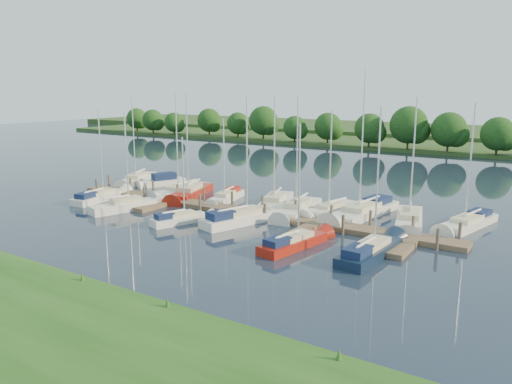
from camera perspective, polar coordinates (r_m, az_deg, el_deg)
The scene contains 23 objects.
ground at distance 40.12m, azimuth -8.44°, elevation -4.76°, with size 260.00×260.00×0.00m, color #1A2235.
dock at distance 45.61m, azimuth -2.42°, elevation -2.35°, with size 40.00×6.00×0.40m.
mooring_pilings at distance 46.41m, azimuth -1.63°, elevation -1.59°, with size 38.24×2.84×2.00m.
far_shore at distance 107.51m, azimuth 18.84°, elevation 5.27°, with size 180.00×30.00×0.60m, color #27471B.
distant_hill at distance 131.79m, azimuth 21.52°, elevation 6.34°, with size 220.00×40.00×1.40m, color #375023.
treeline at distance 94.64m, azimuth 16.31°, elevation 6.92°, with size 146.28×9.42×8.23m.
sailboat_n_0 at distance 62.66m, azimuth -13.48°, elevation 1.29°, with size 4.74×8.46×10.94m.
motorboat at distance 60.35m, azimuth -10.62°, elevation 1.12°, with size 3.56×5.74×1.84m.
sailboat_n_2 at distance 55.02m, azimuth -8.72°, elevation 0.04°, with size 2.30×8.96×11.27m.
sailboat_n_3 at distance 53.38m, azimuth -7.57°, elevation -0.26°, with size 4.27×9.01×11.53m.
sailboat_n_4 at distance 51.12m, azimuth -3.46°, elevation -0.68°, with size 2.81×6.89×8.80m.
sailboat_n_5 at distance 48.54m, azimuth 2.15°, elevation -1.38°, with size 4.17×8.77×11.22m.
sailboat_n_6 at distance 45.98m, azimuth 4.74°, elevation -2.16°, with size 3.03×8.79×11.21m.
sailboat_n_7 at distance 46.54m, azimuth 8.49°, elevation -2.10°, with size 3.13×7.75×9.70m.
sailboat_n_8 at distance 45.94m, azimuth 11.98°, elevation -2.34°, with size 3.77×10.73×13.36m.
sailboat_n_9 at distance 44.16m, azimuth 17.10°, elevation -3.25°, with size 3.81×8.74×11.09m.
sailboat_n_10 at distance 44.96m, azimuth 22.97°, elevation -3.37°, with size 3.65×8.51×10.61m.
sailboat_s_0 at distance 53.87m, azimuth -17.32°, elevation -0.56°, with size 2.61×7.66×9.71m.
sailboat_s_1 at distance 48.73m, azimuth -14.60°, elevation -1.70°, with size 3.49×7.33×9.62m.
sailboat_s_2 at distance 43.17m, azimuth -8.58°, elevation -3.13°, with size 3.05×5.84×7.69m.
sailboat_s_3 at distance 42.73m, azimuth -1.52°, elevation -3.12°, with size 4.23×8.58×11.09m.
sailboat_s_4 at distance 36.47m, azimuth 4.46°, elevation -5.83°, with size 2.79×7.32×9.29m.
sailboat_s_5 at distance 35.40m, azimuth 13.06°, elevation -6.65°, with size 2.46×8.31×10.54m.
Camera 1 is at (25.45, -28.87, 11.34)m, focal length 35.00 mm.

